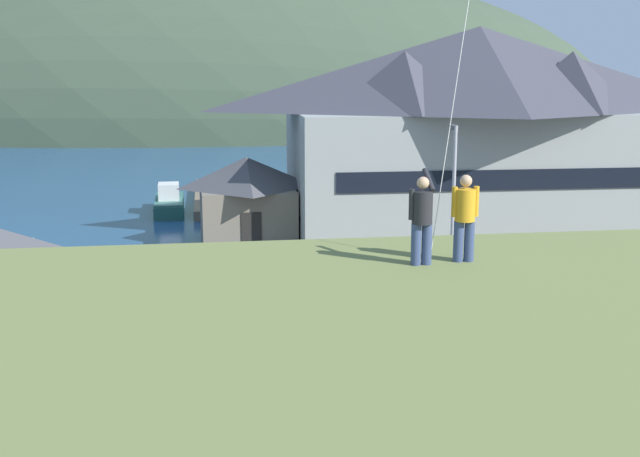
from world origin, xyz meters
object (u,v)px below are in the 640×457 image
(parked_car_mid_row_far, at_px, (241,360))
(wharf_dock, at_px, (217,198))
(parked_car_mid_row_near, at_px, (628,348))
(storage_shed_waterside, at_px, (247,199))
(person_kite_flyer, at_px, (422,217))
(person_companion, at_px, (465,215))
(parked_car_lone_by_shed, at_px, (203,303))
(parked_car_front_row_end, at_px, (28,367))
(harbor_lodge, at_px, (477,126))
(moored_boat_wharfside, at_px, (169,203))
(parking_light_pole, at_px, (453,198))
(parked_car_corner_spot, at_px, (488,298))

(parked_car_mid_row_far, bearing_deg, wharf_dock, 90.45)
(parked_car_mid_row_near, bearing_deg, wharf_dock, 109.49)
(storage_shed_waterside, distance_m, person_kite_flyer, 30.62)
(person_companion, bearing_deg, parked_car_lone_by_shed, 109.38)
(storage_shed_waterside, bearing_deg, parked_car_mid_row_far, -93.52)
(parked_car_front_row_end, distance_m, person_companion, 15.35)
(wharf_dock, xyz_separation_m, person_kite_flyer, (3.53, -44.79, 6.91))
(parked_car_front_row_end, bearing_deg, wharf_dock, 80.08)
(person_companion, bearing_deg, harbor_lodge, 70.47)
(parked_car_mid_row_far, bearing_deg, harbor_lodge, 55.31)
(wharf_dock, bearing_deg, parked_car_mid_row_near, -70.51)
(storage_shed_waterside, distance_m, wharf_dock, 14.84)
(moored_boat_wharfside, bearing_deg, parked_car_lone_by_shed, -84.54)
(wharf_dock, xyz_separation_m, parked_car_mid_row_far, (0.28, -35.77, 0.71))
(harbor_lodge, distance_m, parked_car_mid_row_near, 23.16)
(parked_car_front_row_end, xyz_separation_m, person_kite_flyer, (9.73, -9.32, 6.20))
(parked_car_lone_by_shed, relative_size, parking_light_pole, 0.58)
(parked_car_mid_row_near, distance_m, parking_light_pole, 11.43)
(harbor_lodge, height_order, parked_car_corner_spot, harbor_lodge)
(moored_boat_wharfside, distance_m, parked_car_mid_row_far, 31.79)
(parked_car_lone_by_shed, bearing_deg, parked_car_mid_row_near, -26.87)
(parked_car_front_row_end, bearing_deg, parked_car_mid_row_far, -2.63)
(storage_shed_waterside, bearing_deg, harbor_lodge, 1.89)
(parking_light_pole, bearing_deg, parked_car_mid_row_far, -135.07)
(parked_car_mid_row_far, bearing_deg, moored_boat_wharfside, 96.49)
(parked_car_front_row_end, bearing_deg, storage_shed_waterside, 69.55)
(harbor_lodge, distance_m, person_kite_flyer, 32.83)
(parked_car_mid_row_far, relative_size, parked_car_lone_by_shed, 1.00)
(moored_boat_wharfside, distance_m, parked_car_mid_row_near, 36.16)
(person_kite_flyer, distance_m, person_companion, 0.92)
(parking_light_pole, relative_size, person_kite_flyer, 4.02)
(parked_car_corner_spot, relative_size, person_companion, 2.46)
(storage_shed_waterside, distance_m, parked_car_lone_by_shed, 15.20)
(storage_shed_waterside, height_order, person_kite_flyer, person_kite_flyer)
(wharf_dock, distance_m, parked_car_corner_spot, 32.14)
(person_companion, bearing_deg, parked_car_mid_row_near, 43.89)
(moored_boat_wharfside, bearing_deg, wharf_dock, 51.61)
(harbor_lodge, height_order, parked_car_front_row_end, harbor_lodge)
(person_companion, bearing_deg, parked_car_front_row_end, 139.21)
(parked_car_lone_by_shed, bearing_deg, harbor_lodge, 43.57)
(parked_car_corner_spot, xyz_separation_m, person_kite_flyer, (-6.77, -14.35, 6.20))
(person_kite_flyer, bearing_deg, parked_car_corner_spot, 64.75)
(parked_car_mid_row_near, height_order, person_companion, person_companion)
(wharf_dock, height_order, person_kite_flyer, person_kite_flyer)
(moored_boat_wharfside, xyz_separation_m, person_kite_flyer, (6.84, -40.61, 6.54))
(harbor_lodge, relative_size, wharf_dock, 1.51)
(harbor_lodge, relative_size, parked_car_front_row_end, 5.48)
(parked_car_front_row_end, bearing_deg, person_companion, -40.79)
(storage_shed_waterside, xyz_separation_m, parked_car_corner_spot, (8.71, -15.85, -1.55))
(storage_shed_waterside, distance_m, parked_car_front_row_end, 22.35)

